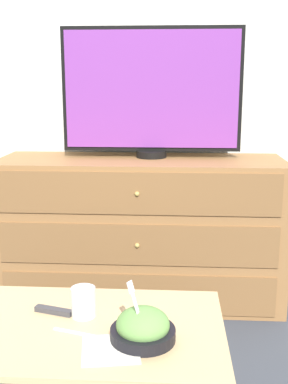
# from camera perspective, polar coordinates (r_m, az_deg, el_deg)

# --- Properties ---
(ground_plane) EXTENTS (12.00, 12.00, 0.00)m
(ground_plane) POSITION_cam_1_polar(r_m,az_deg,el_deg) (3.07, -2.25, -10.05)
(ground_plane) COLOR #383D47
(wall_back) EXTENTS (12.00, 0.05, 2.60)m
(wall_back) POSITION_cam_1_polar(r_m,az_deg,el_deg) (2.85, -2.44, 14.98)
(wall_back) COLOR silver
(wall_back) RESTS_ON ground_plane
(dresser) EXTENTS (1.53, 0.51, 0.79)m
(dresser) POSITION_cam_1_polar(r_m,az_deg,el_deg) (2.66, -0.40, -4.56)
(dresser) COLOR olive
(dresser) RESTS_ON ground_plane
(tv) EXTENTS (0.95, 0.16, 0.68)m
(tv) POSITION_cam_1_polar(r_m,az_deg,el_deg) (2.60, 0.92, 11.78)
(tv) COLOR black
(tv) RESTS_ON dresser
(coffee_table) EXTENTS (0.91, 0.57, 0.43)m
(coffee_table) POSITION_cam_1_polar(r_m,az_deg,el_deg) (1.65, -7.11, -17.28)
(coffee_table) COLOR tan
(coffee_table) RESTS_ON ground_plane
(takeout_bowl) EXTENTS (0.20, 0.20, 0.19)m
(takeout_bowl) POSITION_cam_1_polar(r_m,az_deg,el_deg) (1.51, -0.14, -15.81)
(takeout_bowl) COLOR black
(takeout_bowl) RESTS_ON coffee_table
(drink_cup) EXTENTS (0.08, 0.08, 0.10)m
(drink_cup) POSITION_cam_1_polar(r_m,az_deg,el_deg) (1.66, -7.14, -13.00)
(drink_cup) COLOR beige
(drink_cup) RESTS_ON coffee_table
(napkin) EXTENTS (0.19, 0.19, 0.00)m
(napkin) POSITION_cam_1_polar(r_m,az_deg,el_deg) (1.48, -4.00, -18.11)
(napkin) COLOR silver
(napkin) RESTS_ON coffee_table
(knife) EXTENTS (0.17, 0.06, 0.01)m
(knife) POSITION_cam_1_polar(r_m,az_deg,el_deg) (1.57, -7.75, -16.26)
(knife) COLOR white
(knife) RESTS_ON coffee_table
(remote_control) EXTENTS (0.14, 0.06, 0.02)m
(remote_control) POSITION_cam_1_polar(r_m,az_deg,el_deg) (1.71, -10.65, -13.65)
(remote_control) COLOR #38383D
(remote_control) RESTS_ON coffee_table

